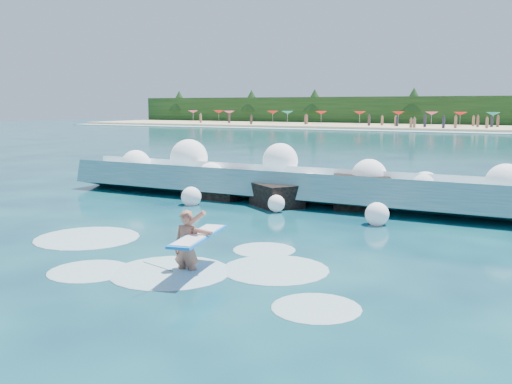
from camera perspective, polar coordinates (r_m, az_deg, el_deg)
ground at (r=14.99m, az=-8.74°, el=-5.15°), size 200.00×200.00×0.00m
beach at (r=90.08m, az=22.80°, el=5.89°), size 140.00×20.00×0.40m
wet_band at (r=79.16m, az=21.99°, el=5.52°), size 140.00×5.00×0.08m
treeline at (r=99.98m, az=23.46°, el=7.38°), size 140.00×4.00×5.00m
breaking_wave at (r=21.36m, az=3.52°, el=0.61°), size 18.69×2.88×1.61m
rock_cluster at (r=21.04m, az=2.11°, el=0.12°), size 8.03×3.28×1.33m
surfer_with_board at (r=12.29m, az=-6.67°, el=-5.31°), size 1.08×2.85×1.63m
wave_spray at (r=21.61m, az=1.67°, el=2.13°), size 15.79×4.32×2.22m
surf_foam at (r=13.57m, az=-9.12°, el=-6.63°), size 9.75×5.11×0.14m
beach_umbrellas at (r=92.23m, az=23.01°, el=7.20°), size 112.09×6.96×0.50m
beachgoers at (r=88.68m, az=18.15°, el=6.68°), size 108.01×13.67×1.93m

